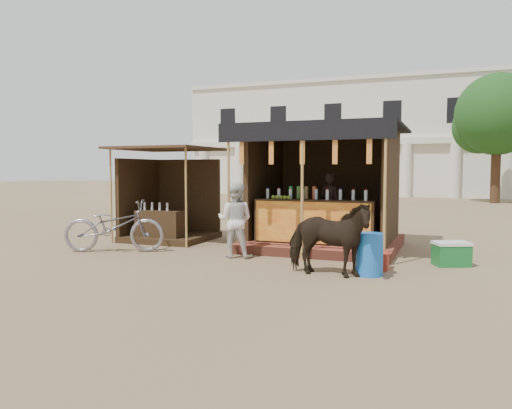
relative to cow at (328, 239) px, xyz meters
name	(u,v)px	position (x,y,z in m)	size (l,w,h in m)	color
ground	(223,272)	(-1.82, -0.30, -0.64)	(120.00, 120.00, 0.00)	#846B4C
main_stall	(324,204)	(-0.82, 3.05, 0.38)	(3.60, 3.61, 2.78)	brown
secondary_stall	(166,207)	(-4.99, 2.93, 0.21)	(2.40, 2.40, 2.38)	#352313
cow	(328,239)	(0.00, 0.00, 0.00)	(0.70, 1.53, 1.29)	black
motorbike	(114,226)	(-5.00, 0.80, -0.07)	(0.76, 2.19, 1.15)	gray
bystander	(235,220)	(-2.22, 1.13, 0.13)	(0.75, 0.59, 1.55)	silver
blue_barrel	(369,254)	(0.64, 0.34, -0.28)	(0.46, 0.46, 0.73)	blue
red_crate	(376,261)	(0.67, 0.94, -0.49)	(0.45, 0.42, 0.31)	#9F2C1A
cooler	(451,254)	(1.96, 1.78, -0.41)	(0.76, 0.66, 0.46)	#17692A
background_building	(369,141)	(-3.82, 29.64, 3.34)	(26.00, 7.45, 8.18)	silver
tree	(493,118)	(3.99, 21.84, 3.99)	(4.50, 4.40, 7.00)	#382314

